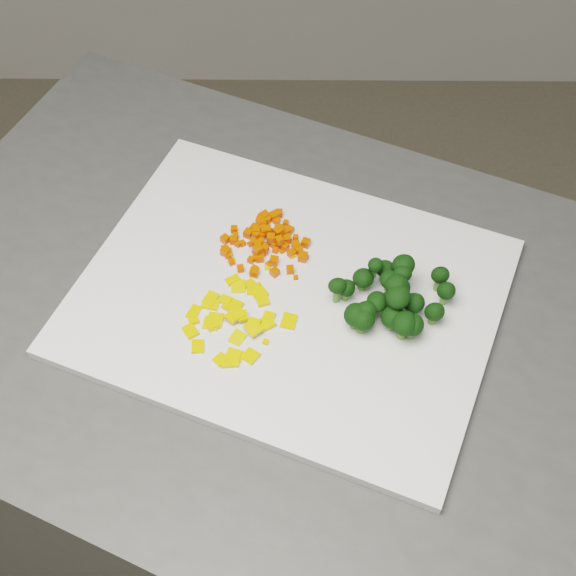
{
  "coord_description": "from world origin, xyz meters",
  "views": [
    {
      "loc": [
        -0.14,
        -0.06,
        1.64
      ],
      "look_at": [
        -0.15,
        0.48,
        0.92
      ],
      "focal_mm": 50.0,
      "sensor_mm": 36.0,
      "label": 1
    }
  ],
  "objects_px": {
    "carrot_pile": "(266,237)",
    "broccoli_pile": "(391,284)",
    "counter_block": "(273,472)",
    "pepper_pile": "(240,313)",
    "cutting_board": "(288,296)"
  },
  "relations": [
    {
      "from": "counter_block",
      "to": "cutting_board",
      "type": "xyz_separation_m",
      "value": [
        0.02,
        0.01,
        0.46
      ]
    },
    {
      "from": "carrot_pile",
      "to": "broccoli_pile",
      "type": "height_order",
      "value": "broccoli_pile"
    },
    {
      "from": "broccoli_pile",
      "to": "carrot_pile",
      "type": "bearing_deg",
      "value": 150.59
    },
    {
      "from": "carrot_pile",
      "to": "cutting_board",
      "type": "bearing_deg",
      "value": -69.79
    },
    {
      "from": "carrot_pile",
      "to": "counter_block",
      "type": "bearing_deg",
      "value": -87.94
    },
    {
      "from": "cutting_board",
      "to": "carrot_pile",
      "type": "relative_size",
      "value": 4.5
    },
    {
      "from": "broccoli_pile",
      "to": "cutting_board",
      "type": "bearing_deg",
      "value": 176.38
    },
    {
      "from": "counter_block",
      "to": "broccoli_pile",
      "type": "xyz_separation_m",
      "value": [
        0.14,
        0.01,
        0.49
      ]
    },
    {
      "from": "counter_block",
      "to": "cutting_board",
      "type": "relative_size",
      "value": 1.95
    },
    {
      "from": "pepper_pile",
      "to": "broccoli_pile",
      "type": "distance_m",
      "value": 0.17
    },
    {
      "from": "counter_block",
      "to": "pepper_pile",
      "type": "bearing_deg",
      "value": -143.45
    },
    {
      "from": "carrot_pile",
      "to": "broccoli_pile",
      "type": "bearing_deg",
      "value": -29.41
    },
    {
      "from": "cutting_board",
      "to": "pepper_pile",
      "type": "height_order",
      "value": "pepper_pile"
    },
    {
      "from": "counter_block",
      "to": "pepper_pile",
      "type": "height_order",
      "value": "pepper_pile"
    },
    {
      "from": "cutting_board",
      "to": "broccoli_pile",
      "type": "relative_size",
      "value": 3.75
    }
  ]
}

